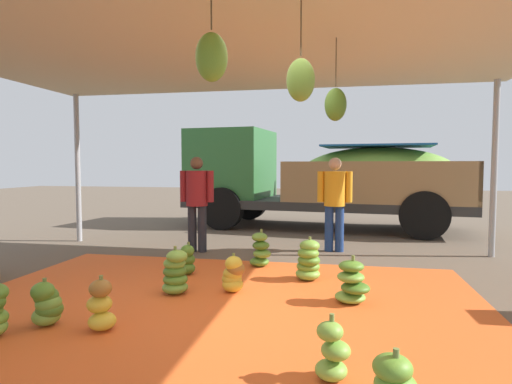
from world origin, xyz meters
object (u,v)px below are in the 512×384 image
banana_bunch_2 (308,261)px  worker_0 (335,197)px  banana_bunch_9 (175,273)px  banana_bunch_3 (332,353)px  banana_bunch_1 (352,284)px  banana_bunch_6 (233,275)px  banana_bunch_7 (260,251)px  banana_bunch_8 (47,304)px  banana_bunch_4 (187,260)px  cargo_truck_main (316,177)px  worker_1 (197,197)px  banana_bunch_5 (101,306)px

banana_bunch_2 → worker_0: size_ratio=0.35×
banana_bunch_9 → banana_bunch_3: bearing=-42.7°
banana_bunch_1 → banana_bunch_6: banana_bunch_1 is taller
banana_bunch_6 → banana_bunch_7: 1.33m
banana_bunch_8 → banana_bunch_3: bearing=-11.1°
banana_bunch_4 → banana_bunch_6: size_ratio=0.97×
banana_bunch_8 → banana_bunch_7: bearing=60.1°
banana_bunch_8 → banana_bunch_1: bearing=23.2°
banana_bunch_8 → cargo_truck_main: (2.15, 6.92, 1.03)m
banana_bunch_9 → worker_1: size_ratio=0.34×
banana_bunch_6 → worker_1: size_ratio=0.28×
banana_bunch_7 → worker_0: (1.07, 1.38, 0.72)m
banana_bunch_8 → banana_bunch_6: bearing=43.0°
banana_bunch_9 → banana_bunch_1: bearing=0.8°
banana_bunch_2 → banana_bunch_7: banana_bunch_2 is taller
banana_bunch_3 → banana_bunch_4: banana_bunch_3 is taller
banana_bunch_1 → banana_bunch_8: (-2.85, -1.22, -0.02)m
banana_bunch_5 → banana_bunch_3: bearing=-14.2°
banana_bunch_6 → worker_1: 2.64m
banana_bunch_3 → banana_bunch_8: bearing=168.9°
banana_bunch_2 → banana_bunch_5: 2.71m
banana_bunch_2 → cargo_truck_main: 4.95m
banana_bunch_8 → cargo_truck_main: cargo_truck_main is taller
banana_bunch_2 → banana_bunch_9: size_ratio=1.02×
banana_bunch_9 → worker_0: size_ratio=0.34×
banana_bunch_3 → banana_bunch_6: (-1.19, 1.89, 0.01)m
banana_bunch_5 → banana_bunch_8: (-0.55, -0.01, -0.01)m
cargo_truck_main → worker_0: bearing=-80.5°
banana_bunch_5 → banana_bunch_8: bearing=-178.8°
banana_bunch_8 → worker_1: bearing=85.9°
banana_bunch_1 → banana_bunch_3: bearing=-96.1°
banana_bunch_3 → banana_bunch_8: banana_bunch_3 is taller
banana_bunch_4 → banana_bunch_2: bearing=1.3°
banana_bunch_2 → worker_1: 2.65m
banana_bunch_6 → banana_bunch_8: banana_bunch_6 is taller
banana_bunch_7 → banana_bunch_8: (-1.55, -2.70, -0.03)m
banana_bunch_3 → cargo_truck_main: 7.53m
banana_bunch_1 → cargo_truck_main: (-0.70, 5.71, 1.01)m
banana_bunch_4 → banana_bunch_5: bearing=-92.5°
banana_bunch_1 → banana_bunch_4: 2.35m
banana_bunch_2 → banana_bunch_8: (-2.31, -2.08, -0.05)m
banana_bunch_3 → worker_0: worker_0 is taller
banana_bunch_5 → banana_bunch_8: 0.55m
banana_bunch_5 → cargo_truck_main: size_ratio=0.07×
banana_bunch_3 → worker_0: bearing=90.5°
cargo_truck_main → worker_1: (-1.89, -3.33, -0.27)m
banana_bunch_5 → banana_bunch_7: (1.00, 2.69, 0.02)m
banana_bunch_6 → banana_bunch_8: (-1.47, -1.37, -0.00)m
banana_bunch_3 → banana_bunch_4: (-2.02, 2.56, 0.00)m
banana_bunch_1 → banana_bunch_3: size_ratio=1.12×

